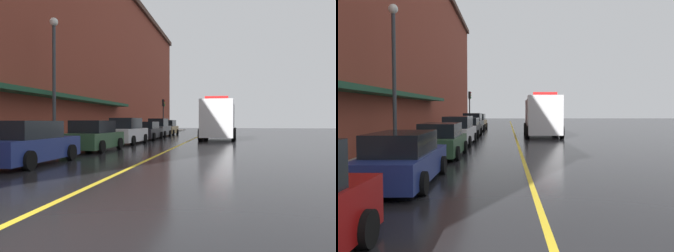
% 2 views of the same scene
% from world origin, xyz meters
% --- Properties ---
extents(ground_plane, '(112.00, 112.00, 0.00)m').
position_xyz_m(ground_plane, '(0.00, 25.00, 0.00)').
color(ground_plane, black).
extents(sidewalk_left, '(2.40, 70.00, 0.15)m').
position_xyz_m(sidewalk_left, '(-6.20, 25.00, 0.07)').
color(sidewalk_left, '#ADA8A0').
rests_on(sidewalk_left, ground).
extents(lane_center_stripe, '(0.16, 70.00, 0.01)m').
position_xyz_m(lane_center_stripe, '(0.00, 25.00, 0.00)').
color(lane_center_stripe, gold).
rests_on(lane_center_stripe, ground).
extents(brick_building_left, '(10.72, 64.00, 15.64)m').
position_xyz_m(brick_building_left, '(-12.17, 23.99, 7.83)').
color(brick_building_left, brown).
rests_on(brick_building_left, ground).
extents(parked_car_1, '(2.04, 4.79, 1.59)m').
position_xyz_m(parked_car_1, '(-3.88, 7.04, 0.75)').
color(parked_car_1, navy).
rests_on(parked_car_1, ground).
extents(parked_car_2, '(2.15, 4.33, 1.62)m').
position_xyz_m(parked_car_2, '(-3.87, 13.07, 0.76)').
color(parked_car_2, '#2D5133').
rests_on(parked_car_2, ground).
extents(parked_car_3, '(2.09, 4.67, 1.81)m').
position_xyz_m(parked_car_3, '(-3.85, 18.97, 0.84)').
color(parked_car_3, silver).
rests_on(parked_car_3, ground).
extents(parked_car_4, '(2.08, 4.77, 1.56)m').
position_xyz_m(parked_car_4, '(-3.91, 25.18, 0.74)').
color(parked_car_4, black).
rests_on(parked_car_4, ground).
extents(parked_car_5, '(2.11, 4.31, 1.88)m').
position_xyz_m(parked_car_5, '(-4.03, 30.65, 0.87)').
color(parked_car_5, '#595B60').
rests_on(parked_car_5, ground).
extents(parked_car_6, '(2.04, 4.31, 1.74)m').
position_xyz_m(parked_car_6, '(-3.96, 35.69, 0.81)').
color(parked_car_6, '#A5844C').
rests_on(parked_car_6, ground).
extents(box_truck, '(3.08, 7.60, 3.57)m').
position_xyz_m(box_truck, '(2.29, 25.88, 1.70)').
color(box_truck, silver).
rests_on(box_truck, ground).
extents(parking_meter_0, '(0.14, 0.18, 1.33)m').
position_xyz_m(parking_meter_0, '(-5.35, 30.33, 1.06)').
color(parking_meter_0, '#4C4C51').
rests_on(parking_meter_0, sidewalk_left).
extents(parking_meter_1, '(0.14, 0.18, 1.33)m').
position_xyz_m(parking_meter_1, '(-5.35, 31.86, 1.06)').
color(parking_meter_1, '#4C4C51').
rests_on(parking_meter_1, sidewalk_left).
extents(parking_meter_2, '(0.14, 0.18, 1.33)m').
position_xyz_m(parking_meter_2, '(-5.35, 32.93, 1.06)').
color(parking_meter_2, '#4C4C51').
rests_on(parking_meter_2, sidewalk_left).
extents(street_lamp_left, '(0.44, 0.44, 6.94)m').
position_xyz_m(street_lamp_left, '(-5.95, 12.66, 4.40)').
color(street_lamp_left, '#33383D').
rests_on(street_lamp_left, sidewalk_left).
extents(traffic_light_near, '(0.38, 0.36, 4.30)m').
position_xyz_m(traffic_light_near, '(-5.29, 39.49, 3.16)').
color(traffic_light_near, '#232326').
rests_on(traffic_light_near, sidewalk_left).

